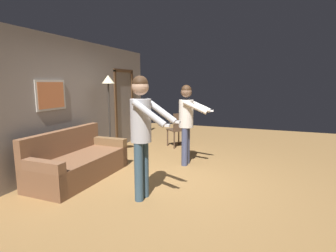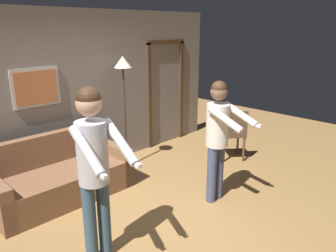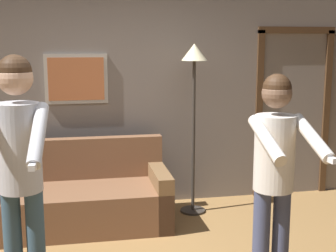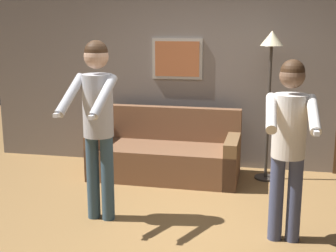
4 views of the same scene
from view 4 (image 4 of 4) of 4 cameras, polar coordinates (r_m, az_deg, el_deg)
ground_plane at (r=4.67m, az=1.75°, el=-12.60°), size 12.00×12.00×0.00m
back_wall_assembly at (r=6.44m, az=5.50°, el=6.40°), size 6.40×0.10×2.60m
couch at (r=6.13m, az=-0.28°, el=-3.61°), size 1.91×0.87×0.87m
torchiere_lamp at (r=5.93m, az=12.42°, el=7.56°), size 0.28×0.28×1.88m
person_standing_left at (r=4.64m, az=-8.62°, el=1.63°), size 0.47×0.70×1.82m
person_standing_right at (r=4.27m, az=14.55°, el=-1.04°), size 0.44×0.69×1.68m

